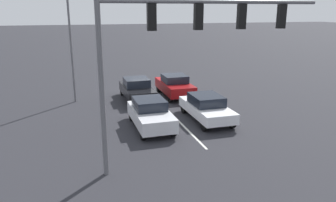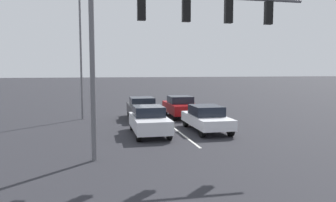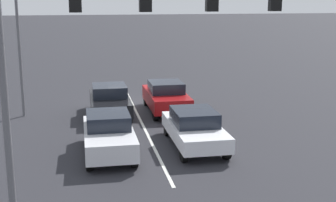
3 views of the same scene
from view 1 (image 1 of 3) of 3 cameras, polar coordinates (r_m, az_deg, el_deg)
ground_plane at (r=25.63m, az=-3.32°, el=1.66°), size 240.00×240.00×0.00m
lane_stripe_left_divider at (r=23.07m, az=-1.75°, el=0.10°), size 0.12×17.47×0.01m
car_white_leftlane_front at (r=18.99m, az=6.70°, el=-1.06°), size 1.85×4.47×1.47m
car_silver_midlane_front at (r=17.68m, az=-3.09°, el=-2.20°), size 1.81×4.19×1.55m
car_black_midlane_second at (r=23.15m, az=-5.45°, el=2.10°), size 1.87×4.39×1.55m
car_maroon_leftlane_second at (r=24.13m, az=1.17°, el=2.75°), size 1.88×4.33×1.57m
traffic_signal_gantry at (r=12.46m, az=2.06°, el=11.10°), size 8.90×0.37×7.01m
street_lamp_right_shoulder at (r=22.86m, az=-16.23°, el=12.72°), size 2.22×0.24×9.17m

